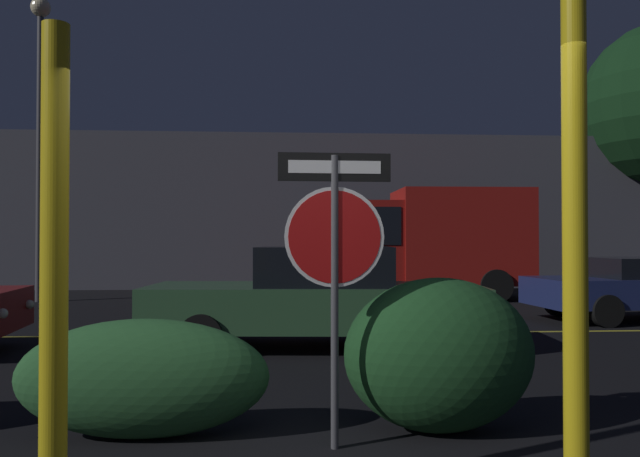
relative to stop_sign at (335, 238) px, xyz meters
The scene contains 10 objects.
road_center_stripe 5.99m from the stop_sign, 92.91° to the left, with size 35.47×0.12×0.01m, color gold.
stop_sign is the anchor object (origin of this frame).
yellow_pole_left 2.18m from the stop_sign, 137.69° to the right, with size 0.14×0.14×2.74m, color yellow.
yellow_pole_right 2.24m from the stop_sign, 65.81° to the right, with size 0.11×0.11×3.28m, color yellow.
hedge_bush_1 1.94m from the stop_sign, 166.76° to the left, with size 2.05×0.70×0.96m, color #2D6633.
hedge_bush_2 1.38m from the stop_sign, 21.38° to the left, with size 1.60×1.01×1.29m, color #1E4C23.
passing_car_2 4.53m from the stop_sign, 88.22° to the left, with size 5.08×2.16×1.50m.
delivery_truck 12.42m from the stop_sign, 74.22° to the left, with size 5.57×2.70×2.94m.
street_lamp 13.85m from the stop_sign, 119.43° to the left, with size 0.50×0.50×7.85m.
building_backdrop 17.74m from the stop_sign, 82.18° to the left, with size 23.95×4.46×5.06m, color #4C4C56.
Camera 1 is at (-0.14, -3.32, 1.61)m, focal length 35.00 mm.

